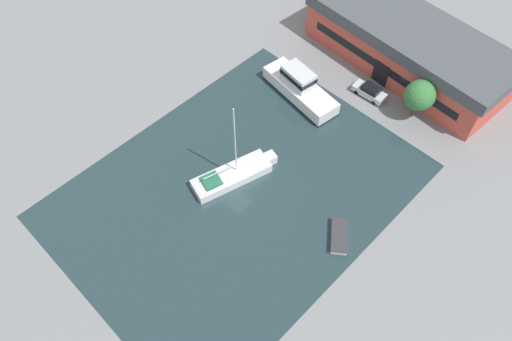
{
  "coord_description": "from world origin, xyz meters",
  "views": [
    {
      "loc": [
        23.55,
        -20.97,
        47.41
      ],
      "look_at": [
        0.0,
        2.93,
        1.0
      ],
      "focal_mm": 35.0,
      "sensor_mm": 36.0,
      "label": 1
    }
  ],
  "objects_px": {
    "sailboat_moored": "(233,175)",
    "motor_cruiser": "(300,87)",
    "parked_car": "(370,91)",
    "quay_tree_near_building": "(420,95)",
    "warehouse_building": "(408,46)",
    "small_dinghy": "(339,236)"
  },
  "relations": [
    {
      "from": "sailboat_moored",
      "to": "motor_cruiser",
      "type": "relative_size",
      "value": 0.98
    },
    {
      "from": "parked_car",
      "to": "sailboat_moored",
      "type": "xyz_separation_m",
      "value": [
        -3.15,
        -21.72,
        -0.14
      ]
    },
    {
      "from": "quay_tree_near_building",
      "to": "motor_cruiser",
      "type": "bearing_deg",
      "value": -149.95
    },
    {
      "from": "warehouse_building",
      "to": "parked_car",
      "type": "distance_m",
      "value": 8.46
    },
    {
      "from": "quay_tree_near_building",
      "to": "warehouse_building",
      "type": "bearing_deg",
      "value": 132.08
    },
    {
      "from": "sailboat_moored",
      "to": "motor_cruiser",
      "type": "bearing_deg",
      "value": 118.28
    },
    {
      "from": "sailboat_moored",
      "to": "quay_tree_near_building",
      "type": "bearing_deg",
      "value": 83.38
    },
    {
      "from": "motor_cruiser",
      "to": "small_dinghy",
      "type": "bearing_deg",
      "value": -118.83
    },
    {
      "from": "parked_car",
      "to": "sailboat_moored",
      "type": "bearing_deg",
      "value": 169.49
    },
    {
      "from": "quay_tree_near_building",
      "to": "parked_car",
      "type": "height_order",
      "value": "quay_tree_near_building"
    },
    {
      "from": "quay_tree_near_building",
      "to": "small_dinghy",
      "type": "bearing_deg",
      "value": -77.72
    },
    {
      "from": "motor_cruiser",
      "to": "sailboat_moored",
      "type": "bearing_deg",
      "value": -159.35
    },
    {
      "from": "warehouse_building",
      "to": "parked_car",
      "type": "relative_size",
      "value": 6.42
    },
    {
      "from": "warehouse_building",
      "to": "small_dinghy",
      "type": "xyz_separation_m",
      "value": [
        10.78,
        -27.25,
        -2.95
      ]
    },
    {
      "from": "quay_tree_near_building",
      "to": "sailboat_moored",
      "type": "height_order",
      "value": "sailboat_moored"
    },
    {
      "from": "quay_tree_near_building",
      "to": "parked_car",
      "type": "distance_m",
      "value": 6.85
    },
    {
      "from": "sailboat_moored",
      "to": "motor_cruiser",
      "type": "xyz_separation_m",
      "value": [
        -3.46,
        15.37,
        0.75
      ]
    },
    {
      "from": "parked_car",
      "to": "motor_cruiser",
      "type": "xyz_separation_m",
      "value": [
        -6.61,
        -6.35,
        0.61
      ]
    },
    {
      "from": "motor_cruiser",
      "to": "small_dinghy",
      "type": "xyz_separation_m",
      "value": [
        17.14,
        -12.82,
        -1.09
      ]
    },
    {
      "from": "warehouse_building",
      "to": "quay_tree_near_building",
      "type": "height_order",
      "value": "warehouse_building"
    },
    {
      "from": "sailboat_moored",
      "to": "small_dinghy",
      "type": "height_order",
      "value": "sailboat_moored"
    },
    {
      "from": "small_dinghy",
      "to": "sailboat_moored",
      "type": "bearing_deg",
      "value": -27.08
    }
  ]
}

